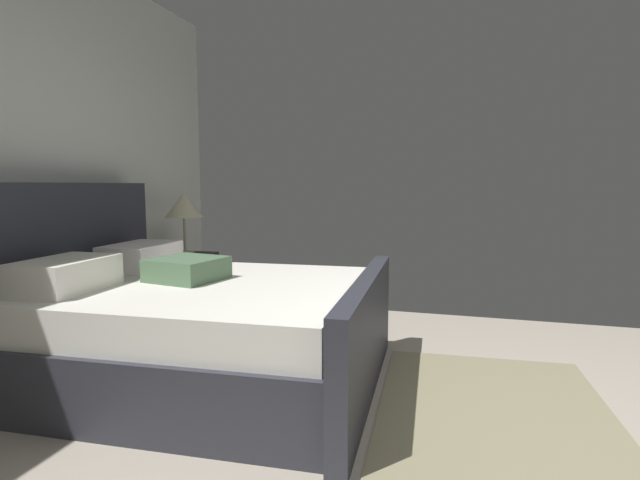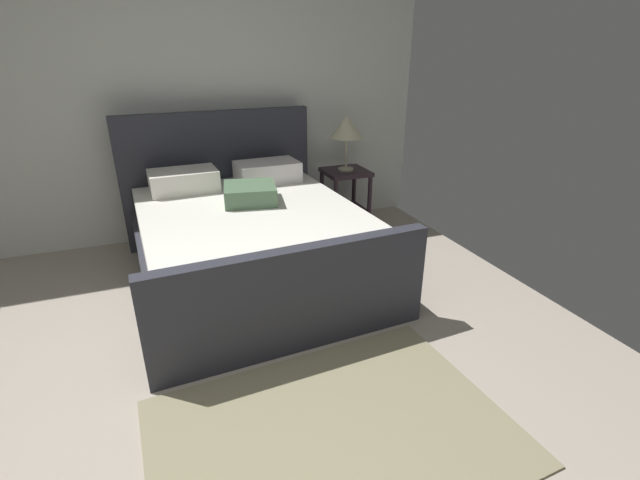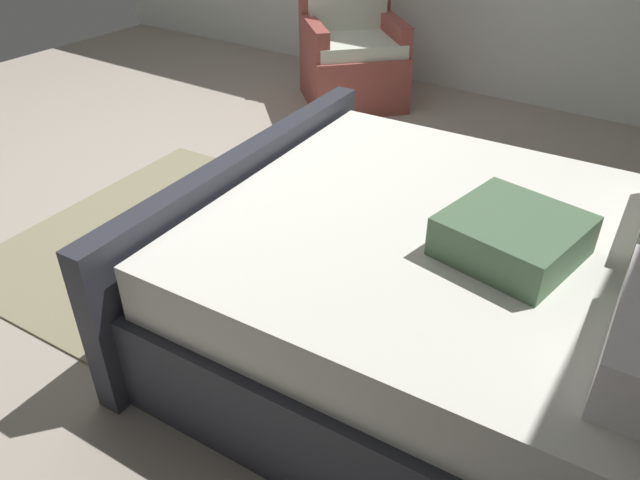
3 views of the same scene
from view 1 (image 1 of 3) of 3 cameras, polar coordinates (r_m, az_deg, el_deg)
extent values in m
cube|color=#AB9F90|center=(2.54, 27.12, -23.25)|extent=(5.05, 6.39, 0.02)
cube|color=#2E2F39|center=(3.23, -13.04, -12.14)|extent=(1.77, 1.99, 0.40)
cube|color=#2E2F39|center=(3.68, -27.42, -3.76)|extent=(1.79, 0.20, 1.23)
cube|color=#2E2F39|center=(2.91, 5.31, -11.10)|extent=(1.79, 0.20, 0.69)
cube|color=white|center=(3.15, -13.18, -6.78)|extent=(1.69, 1.93, 0.22)
cube|color=white|center=(3.17, -27.34, -3.56)|extent=(0.58, 0.39, 0.18)
cube|color=white|center=(3.76, -19.95, -1.76)|extent=(0.58, 0.39, 0.18)
cube|color=#537252|center=(3.23, -15.08, -3.25)|extent=(0.46, 0.46, 0.14)
cube|color=#30212B|center=(4.60, -15.27, -1.82)|extent=(0.44, 0.44, 0.04)
cube|color=#30212B|center=(4.67, -15.13, -6.68)|extent=(0.40, 0.40, 0.02)
cylinder|color=#30212B|center=(4.39, -14.33, -6.14)|extent=(0.04, 0.04, 0.56)
cylinder|color=#30212B|center=(4.72, -11.98, -5.22)|extent=(0.04, 0.04, 0.56)
cylinder|color=#30212B|center=(4.60, -18.43, -5.72)|extent=(0.04, 0.04, 0.56)
cylinder|color=#30212B|center=(4.91, -15.91, -4.88)|extent=(0.04, 0.04, 0.56)
cylinder|color=#B7B293|center=(4.59, -15.28, -1.45)|extent=(0.16, 0.16, 0.02)
cylinder|color=#B7B293|center=(4.58, -15.34, 0.61)|extent=(0.02, 0.02, 0.31)
cone|color=beige|center=(4.56, -15.44, 3.92)|extent=(0.34, 0.34, 0.22)
cube|color=gray|center=(2.94, 19.56, -18.37)|extent=(1.80, 1.32, 0.01)
camera|label=2|loc=(2.69, 57.55, 14.76)|focal=24.95mm
camera|label=3|loc=(4.94, -9.06, 12.70)|focal=34.16mm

